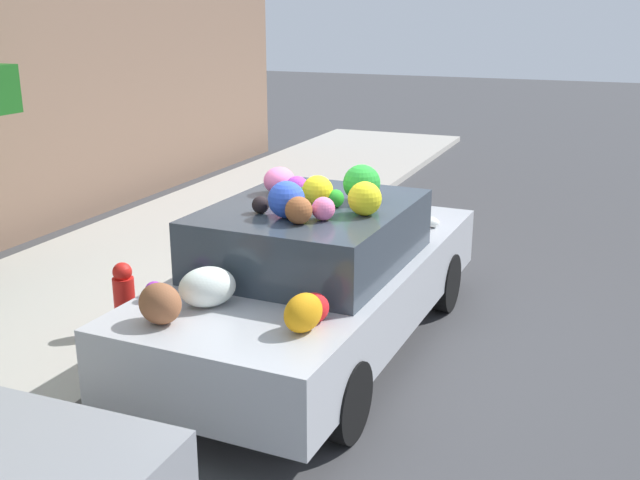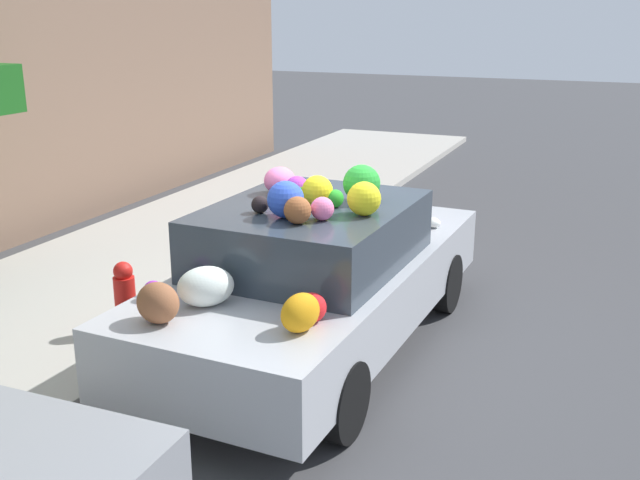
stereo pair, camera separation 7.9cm
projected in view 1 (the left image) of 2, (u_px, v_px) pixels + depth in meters
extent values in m
plane|color=#424244|center=(302.00, 343.00, 7.13)|extent=(60.00, 60.00, 0.00)
cube|color=#B2ADA3|center=(74.00, 298.00, 8.10)|extent=(24.00, 3.20, 0.11)
cylinder|color=red|center=(125.00, 306.00, 7.01)|extent=(0.20, 0.20, 0.55)
sphere|color=red|center=(122.00, 272.00, 6.91)|extent=(0.18, 0.18, 0.18)
cube|color=#B7BABF|center=(320.00, 287.00, 6.89)|extent=(4.46, 1.94, 0.59)
cube|color=#333D47|center=(312.00, 234.00, 6.57)|extent=(2.03, 1.65, 0.53)
cylinder|color=black|center=(303.00, 261.00, 8.49)|extent=(0.62, 0.20, 0.62)
cylinder|color=black|center=(445.00, 282.00, 7.84)|extent=(0.62, 0.20, 0.62)
cylinder|color=black|center=(159.00, 359.00, 6.11)|extent=(0.62, 0.20, 0.62)
cylinder|color=black|center=(347.00, 401.00, 5.46)|extent=(0.62, 0.20, 0.62)
sphere|color=green|center=(362.00, 183.00, 6.55)|extent=(0.38, 0.38, 0.33)
ellipsoid|color=brown|center=(160.00, 304.00, 5.31)|extent=(0.36, 0.40, 0.30)
ellipsoid|color=orange|center=(303.00, 313.00, 5.18)|extent=(0.38, 0.30, 0.28)
sphere|color=red|center=(394.00, 223.00, 7.59)|extent=(0.17, 0.17, 0.15)
ellipsoid|color=orange|center=(365.00, 197.00, 8.58)|extent=(0.37, 0.41, 0.19)
sphere|color=pink|center=(323.00, 209.00, 5.99)|extent=(0.27, 0.27, 0.19)
sphere|color=red|center=(314.00, 308.00, 5.35)|extent=(0.26, 0.26, 0.22)
sphere|color=black|center=(260.00, 205.00, 6.20)|extent=(0.18, 0.18, 0.15)
ellipsoid|color=yellow|center=(403.00, 204.00, 8.27)|extent=(0.24, 0.25, 0.19)
sphere|color=brown|center=(356.00, 209.00, 8.12)|extent=(0.21, 0.21, 0.16)
sphere|color=purple|center=(154.00, 291.00, 5.76)|extent=(0.16, 0.16, 0.15)
sphere|color=purple|center=(297.00, 188.00, 6.61)|extent=(0.24, 0.24, 0.22)
ellipsoid|color=pink|center=(279.00, 181.00, 6.84)|extent=(0.38, 0.36, 0.25)
sphere|color=yellow|center=(318.00, 191.00, 6.40)|extent=(0.35, 0.35, 0.27)
ellipsoid|color=green|center=(336.00, 199.00, 6.38)|extent=(0.19, 0.17, 0.16)
sphere|color=green|center=(303.00, 196.00, 6.45)|extent=(0.18, 0.18, 0.16)
sphere|color=#98542C|center=(299.00, 210.00, 5.88)|extent=(0.27, 0.27, 0.22)
ellipsoid|color=white|center=(430.00, 222.00, 7.73)|extent=(0.23, 0.26, 0.10)
sphere|color=yellow|center=(365.00, 199.00, 6.12)|extent=(0.35, 0.35, 0.28)
ellipsoid|color=white|center=(207.00, 287.00, 5.62)|extent=(0.53, 0.53, 0.31)
sphere|color=blue|center=(286.00, 199.00, 6.05)|extent=(0.42, 0.42, 0.30)
sphere|color=purple|center=(412.00, 212.00, 7.86)|extent=(0.32, 0.32, 0.23)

